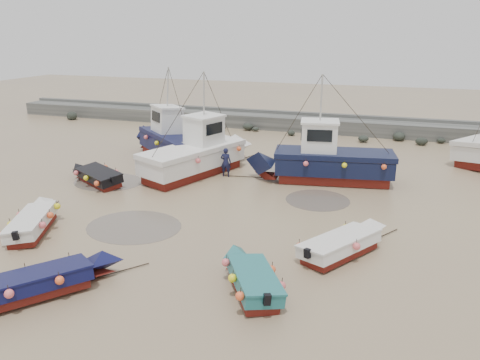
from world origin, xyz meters
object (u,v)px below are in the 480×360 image
object	(u,v)px
cabin_boat_1	(200,153)
cabin_boat_2	(323,159)
dinghy_3	(347,241)
dinghy_0	(35,219)
cabin_boat_0	(167,140)
dinghy_1	(43,279)
dinghy_2	(250,275)
dinghy_4	(97,174)
person	(226,176)

from	to	relation	value
cabin_boat_1	cabin_boat_2	world-z (taller)	same
dinghy_3	cabin_boat_1	size ratio (longest dim) A/B	0.53
cabin_boat_2	dinghy_0	bearing A→B (deg)	125.95
cabin_boat_0	dinghy_3	bearing A→B (deg)	-88.11
dinghy_1	cabin_boat_2	xyz separation A→B (m)	(6.97, 15.52, 0.80)
dinghy_0	dinghy_3	size ratio (longest dim) A/B	1.03
dinghy_2	dinghy_4	world-z (taller)	same
dinghy_2	cabin_boat_1	distance (m)	14.15
dinghy_0	person	distance (m)	11.62
dinghy_0	dinghy_3	world-z (taller)	same
dinghy_4	dinghy_0	bearing A→B (deg)	-138.78
cabin_boat_0	dinghy_1	bearing A→B (deg)	-126.04
dinghy_2	cabin_boat_1	bearing A→B (deg)	88.68
dinghy_4	cabin_boat_1	size ratio (longest dim) A/B	0.52
dinghy_1	cabin_boat_1	size ratio (longest dim) A/B	0.53
cabin_boat_0	person	distance (m)	6.02
cabin_boat_2	cabin_boat_0	bearing A→B (deg)	72.11
cabin_boat_2	cabin_boat_1	bearing A→B (deg)	86.53
dinghy_4	dinghy_2	bearing A→B (deg)	-96.05
dinghy_3	dinghy_4	distance (m)	15.66
cabin_boat_0	person	world-z (taller)	cabin_boat_0
dinghy_0	dinghy_1	xyz separation A→B (m)	(4.06, -4.25, -0.01)
dinghy_1	cabin_boat_1	bearing A→B (deg)	130.34
dinghy_0	person	size ratio (longest dim) A/B	3.10
cabin_boat_0	cabin_boat_1	distance (m)	4.30
dinghy_2	person	distance (m)	13.25
dinghy_0	dinghy_3	bearing A→B (deg)	-15.41
dinghy_2	cabin_boat_1	size ratio (longest dim) A/B	0.46
cabin_boat_2	person	size ratio (longest dim) A/B	5.57
dinghy_1	dinghy_2	size ratio (longest dim) A/B	1.15
dinghy_3	cabin_boat_2	distance (m)	9.54
cabin_boat_1	dinghy_1	bearing A→B (deg)	-67.29
dinghy_4	cabin_boat_1	xyz separation A→B (m)	(4.98, 3.72, 0.78)
dinghy_0	cabin_boat_1	size ratio (longest dim) A/B	0.55
dinghy_4	cabin_boat_1	distance (m)	6.27
dinghy_2	cabin_boat_0	world-z (taller)	cabin_boat_0
dinghy_1	person	distance (m)	14.66
dinghy_4	cabin_boat_0	distance (m)	6.35
dinghy_0	dinghy_1	distance (m)	5.88
dinghy_2	dinghy_3	bearing A→B (deg)	21.75
dinghy_3	cabin_boat_1	world-z (taller)	cabin_boat_1
dinghy_0	dinghy_2	xyz separation A→B (m)	(10.64, -1.74, 0.02)
dinghy_0	cabin_boat_2	size ratio (longest dim) A/B	0.56
cabin_boat_2	person	distance (m)	6.00
dinghy_3	person	bearing A→B (deg)	166.45
dinghy_1	cabin_boat_2	bearing A→B (deg)	104.01
dinghy_3	cabin_boat_1	bearing A→B (deg)	171.58
cabin_boat_1	dinghy_4	bearing A→B (deg)	-122.68
dinghy_4	person	xyz separation A→B (m)	(6.73, 3.62, -0.55)
dinghy_2	dinghy_0	bearing A→B (deg)	139.08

